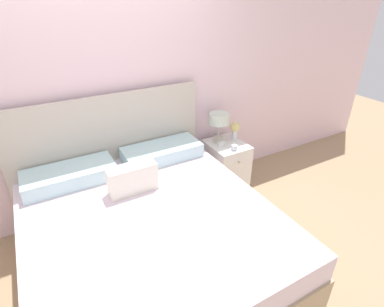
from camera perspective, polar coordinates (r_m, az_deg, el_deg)
The scene contains 8 objects.
ground_plane at distance 3.55m, azimuth -13.67°, elevation -9.24°, with size 12.00×12.00×0.00m, color tan.
wall_back at distance 3.02m, azimuth -16.94°, elevation 11.45°, with size 8.00×0.06×2.60m.
bed at distance 2.64m, azimuth -8.30°, elevation -14.94°, with size 1.93×2.04×1.28m.
nightstand at distance 3.63m, azimuth 6.44°, elevation -2.10°, with size 0.41×0.50×0.56m.
table_lamp at distance 3.43m, azimuth 5.16°, elevation 6.17°, with size 0.23×0.23×0.35m.
flower_vase at distance 3.57m, azimuth 8.21°, elevation 4.71°, with size 0.12×0.12×0.22m.
teacup at distance 3.36m, azimuth 8.10°, elevation 1.07°, with size 0.11×0.11×0.06m.
alarm_clock at distance 3.42m, azimuth 5.55°, elevation 1.81°, with size 0.08×0.04×0.06m.
Camera 1 is at (-0.60, -2.76, 2.14)m, focal length 28.00 mm.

